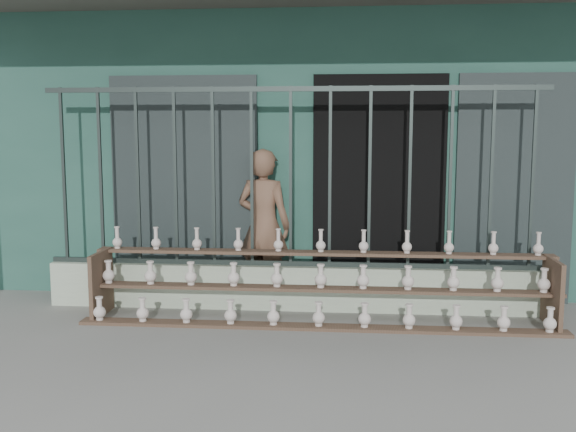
{
  "coord_description": "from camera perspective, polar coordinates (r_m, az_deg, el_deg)",
  "views": [
    {
      "loc": [
        0.54,
        -5.07,
        1.8
      ],
      "look_at": [
        0.0,
        1.0,
        1.0
      ],
      "focal_mm": 40.0,
      "sensor_mm": 36.0,
      "label": 1
    }
  ],
  "objects": [
    {
      "name": "ground",
      "position": [
        5.41,
        -0.96,
        -11.96
      ],
      "size": [
        60.0,
        60.0,
        0.0
      ],
      "primitive_type": "plane",
      "color": "slate"
    },
    {
      "name": "workshop_building",
      "position": [
        9.32,
        1.81,
        6.36
      ],
      "size": [
        7.4,
        6.6,
        3.21
      ],
      "color": "#275346",
      "rests_on": "ground"
    },
    {
      "name": "parapet_wall",
      "position": [
        6.59,
        0.23,
        -6.36
      ],
      "size": [
        5.0,
        0.2,
        0.45
      ],
      "primitive_type": "cube",
      "color": "beige",
      "rests_on": "ground"
    },
    {
      "name": "security_fence",
      "position": [
        6.41,
        0.24,
        3.44
      ],
      "size": [
        5.0,
        0.04,
        1.8
      ],
      "color": "#283330",
      "rests_on": "parapet_wall"
    },
    {
      "name": "shelf_rack",
      "position": [
        6.13,
        2.84,
        -6.12
      ],
      "size": [
        4.5,
        0.68,
        0.85
      ],
      "color": "brown",
      "rests_on": "ground"
    },
    {
      "name": "elderly_woman",
      "position": [
        6.83,
        -2.15,
        -0.83
      ],
      "size": [
        0.69,
        0.55,
        1.63
      ],
      "primitive_type": "imported",
      "rotation": [
        0.0,
        0.0,
        2.83
      ],
      "color": "brown",
      "rests_on": "ground"
    }
  ]
}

